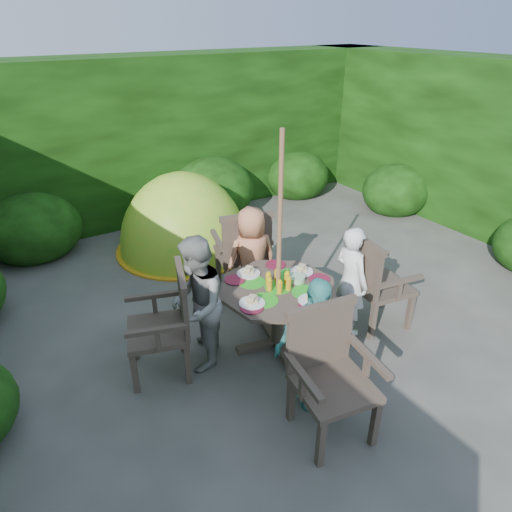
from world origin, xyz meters
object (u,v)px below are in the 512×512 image
patio_table (278,297)px  parasol_pole (279,249)px  garden_chair_left (167,322)px  child_left (197,305)px  garden_chair_back (243,251)px  child_right (351,281)px  garden_chair_right (375,281)px  child_front (314,343)px  garden_chair_front (329,371)px  child_back (252,258)px  dome_tent (186,248)px

patio_table → parasol_pole: (-0.00, 0.00, 0.52)m
garden_chair_left → child_left: size_ratio=0.76×
patio_table → garden_chair_back: 1.09m
garden_chair_left → child_right: child_right is taller
parasol_pole → child_right: size_ratio=1.84×
garden_chair_right → child_front: bearing=122.9°
garden_chair_right → child_right: bearing=85.7°
garden_chair_right → garden_chair_front: garden_chair_front is taller
garden_chair_right → garden_chair_back: garden_chair_back is taller
garden_chair_front → child_right: bearing=49.6°
child_back → garden_chair_front: bearing=86.3°
dome_tent → garden_chair_right: bearing=-77.7°
garden_chair_back → child_right: child_right is taller
patio_table → child_left: bearing=167.0°
garden_chair_back → child_back: size_ratio=0.87×
garden_chair_front → child_left: 1.35m
parasol_pole → child_left: (-0.78, 0.18, -0.44)m
garden_chair_back → child_left: (-1.02, -0.88, 0.10)m
garden_chair_left → child_right: (1.84, -0.42, 0.06)m
garden_chair_front → dome_tent: size_ratio=0.46×
parasol_pole → garden_chair_right: size_ratio=2.16×
dome_tent → garden_chair_front: bearing=-102.2°
garden_chair_left → dome_tent: 2.64m
child_right → garden_chair_left: bearing=77.6°
child_right → child_front: 1.13m
child_front → garden_chair_left: bearing=139.6°
child_right → garden_chair_back: bearing=23.8°
garden_chair_back → child_right: (0.54, -1.24, 0.04)m
child_back → garden_chair_back: bearing=-92.8°
child_back → child_front: size_ratio=0.98×
garden_chair_right → garden_chair_left: 2.18m
garden_chair_right → garden_chair_front: bearing=131.4°
patio_table → dome_tent: (0.12, 2.53, -0.58)m
child_left → child_front: bearing=63.2°
garden_chair_front → garden_chair_left: bearing=131.2°
parasol_pole → child_front: parasol_pole is taller
garden_chair_back → child_front: (-0.42, -1.84, 0.05)m
garden_chair_right → child_front: child_front is taller
child_front → dome_tent: child_front is taller
garden_chair_back → garden_chair_front: (-0.50, -2.12, -0.00)m
patio_table → child_back: child_back is taller
child_back → child_front: (-0.36, -1.56, 0.01)m
garden_chair_left → child_back: size_ratio=0.84×
child_back → dome_tent: child_back is taller
child_left → dome_tent: (0.91, 2.35, -0.66)m
garden_chair_right → garden_chair_back: size_ratio=0.97×
parasol_pole → garden_chair_front: (-0.25, -1.06, -0.55)m
child_back → dome_tent: bearing=-78.7°
child_back → dome_tent: 1.85m
child_left → child_front: child_left is taller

